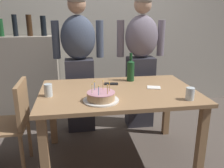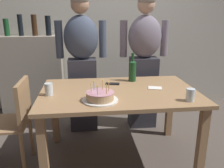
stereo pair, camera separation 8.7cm
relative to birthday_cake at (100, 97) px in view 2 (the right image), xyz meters
name	(u,v)px [view 2 (the right image)]	position (x,y,z in m)	size (l,w,h in m)	color
ground_plane	(118,157)	(0.20, 0.25, -0.78)	(10.00, 10.00, 0.00)	#564C44
back_wall	(105,24)	(0.20, 1.80, 0.52)	(5.20, 0.10, 2.60)	beige
dining_table	(119,100)	(0.20, 0.25, -0.13)	(1.50, 0.96, 0.74)	#A37A51
birthday_cake	(100,97)	(0.00, 0.00, 0.00)	(0.31, 0.31, 0.16)	white
water_glass_near	(49,89)	(-0.45, 0.19, 0.02)	(0.07, 0.07, 0.11)	silver
water_glass_far	(190,95)	(0.76, -0.09, 0.02)	(0.07, 0.07, 0.11)	silver
wine_bottle	(132,70)	(0.39, 0.57, 0.09)	(0.08, 0.08, 0.31)	#194723
cell_phone	(113,84)	(0.16, 0.47, -0.03)	(0.14, 0.07, 0.01)	black
napkin_stack	(155,88)	(0.56, 0.28, -0.03)	(0.13, 0.10, 0.01)	white
person_man_bearded	(82,63)	(-0.16, 0.97, 0.10)	(0.61, 0.27, 1.66)	#33333D
person_woman_cardigan	(144,61)	(0.62, 0.97, 0.10)	(0.61, 0.27, 1.66)	#33333D
dining_chair	(14,118)	(-0.80, 0.23, -0.26)	(0.42, 0.42, 0.87)	#A37A51
shelf_cabinet	(32,75)	(-0.89, 1.58, -0.19)	(0.88, 0.30, 1.44)	#9E9384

